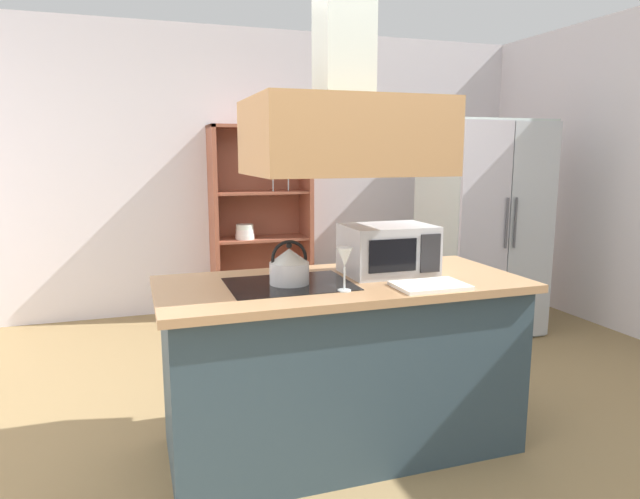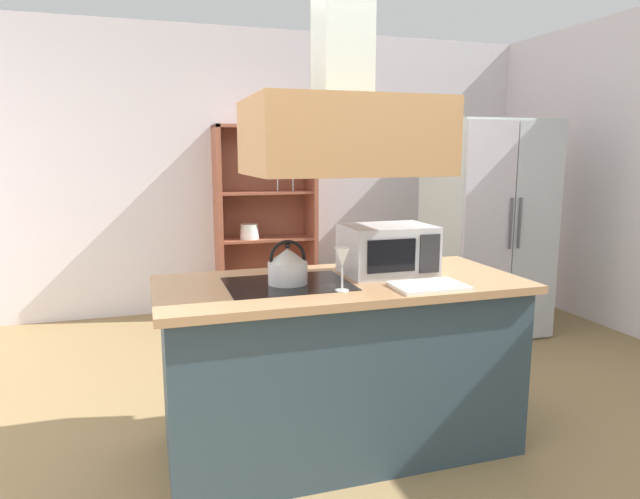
# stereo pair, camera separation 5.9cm
# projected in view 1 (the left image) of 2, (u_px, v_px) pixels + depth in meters

# --- Properties ---
(ground_plane) EXTENTS (7.80, 7.80, 0.00)m
(ground_plane) POSITION_uv_depth(u_px,v_px,m) (350.00, 451.00, 2.90)
(ground_plane) COLOR olive
(wall_back) EXTENTS (6.00, 0.12, 2.70)m
(wall_back) POSITION_uv_depth(u_px,v_px,m) (239.00, 172.00, 5.47)
(wall_back) COLOR silver
(wall_back) RESTS_ON ground
(kitchen_island) EXTENTS (1.84, 0.83, 0.90)m
(kitchen_island) POSITION_uv_depth(u_px,v_px,m) (341.00, 364.00, 2.89)
(kitchen_island) COLOR #2E424C
(kitchen_island) RESTS_ON ground
(range_hood) EXTENTS (0.90, 0.70, 1.27)m
(range_hood) POSITION_uv_depth(u_px,v_px,m) (343.00, 112.00, 2.68)
(range_hood) COLOR #B4804E
(refrigerator) EXTENTS (0.90, 0.78, 1.80)m
(refrigerator) POSITION_uv_depth(u_px,v_px,m) (481.00, 228.00, 4.77)
(refrigerator) COLOR #B1BEB7
(refrigerator) RESTS_ON ground
(dish_cabinet) EXTENTS (0.95, 0.40, 1.79)m
(dish_cabinet) POSITION_uv_depth(u_px,v_px,m) (260.00, 230.00, 5.41)
(dish_cabinet) COLOR #985039
(dish_cabinet) RESTS_ON ground
(kettle) EXTENTS (0.19, 0.19, 0.22)m
(kettle) POSITION_uv_depth(u_px,v_px,m) (289.00, 266.00, 2.72)
(kettle) COLOR silver
(kettle) RESTS_ON kitchen_island
(cutting_board) EXTENTS (0.34, 0.24, 0.02)m
(cutting_board) POSITION_uv_depth(u_px,v_px,m) (430.00, 285.00, 2.67)
(cutting_board) COLOR white
(cutting_board) RESTS_ON kitchen_island
(microwave) EXTENTS (0.46, 0.35, 0.26)m
(microwave) POSITION_uv_depth(u_px,v_px,m) (388.00, 249.00, 2.95)
(microwave) COLOR #B7BABF
(microwave) RESTS_ON kitchen_island
(wine_glass_on_counter) EXTENTS (0.08, 0.08, 0.21)m
(wine_glass_on_counter) POSITION_uv_depth(u_px,v_px,m) (345.00, 259.00, 2.57)
(wine_glass_on_counter) COLOR silver
(wine_glass_on_counter) RESTS_ON kitchen_island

